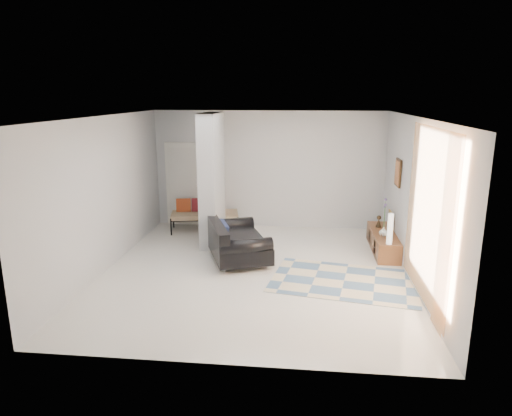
# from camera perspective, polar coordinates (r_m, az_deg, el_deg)

# --- Properties ---
(floor) EXTENTS (6.00, 6.00, 0.00)m
(floor) POSITION_cam_1_polar(r_m,az_deg,el_deg) (8.47, -0.14, -7.93)
(floor) COLOR silver
(floor) RESTS_ON ground
(ceiling) EXTENTS (6.00, 6.00, 0.00)m
(ceiling) POSITION_cam_1_polar(r_m,az_deg,el_deg) (7.87, -0.15, 11.35)
(ceiling) COLOR white
(ceiling) RESTS_ON wall_back
(wall_back) EXTENTS (6.00, 0.00, 6.00)m
(wall_back) POSITION_cam_1_polar(r_m,az_deg,el_deg) (10.99, 1.57, 4.78)
(wall_back) COLOR #BABCBF
(wall_back) RESTS_ON ground
(wall_front) EXTENTS (6.00, 0.00, 6.00)m
(wall_front) POSITION_cam_1_polar(r_m,az_deg,el_deg) (5.20, -3.79, -5.92)
(wall_front) COLOR #BABCBF
(wall_front) RESTS_ON ground
(wall_left) EXTENTS (0.00, 6.00, 6.00)m
(wall_left) POSITION_cam_1_polar(r_m,az_deg,el_deg) (8.78, -18.28, 1.70)
(wall_left) COLOR #BABCBF
(wall_left) RESTS_ON ground
(wall_right) EXTENTS (0.00, 6.00, 6.00)m
(wall_right) POSITION_cam_1_polar(r_m,az_deg,el_deg) (8.23, 19.26, 0.82)
(wall_right) COLOR #BABCBF
(wall_right) RESTS_ON ground
(partition_column) EXTENTS (0.35, 1.20, 2.80)m
(partition_column) POSITION_cam_1_polar(r_m,az_deg,el_deg) (9.77, -5.55, 3.55)
(partition_column) COLOR #9FA3A6
(partition_column) RESTS_ON floor
(hallway_door) EXTENTS (0.85, 0.06, 2.04)m
(hallway_door) POSITION_cam_1_polar(r_m,az_deg,el_deg) (11.37, -9.08, 2.98)
(hallway_door) COLOR silver
(hallway_door) RESTS_ON floor
(curtain) EXTENTS (0.00, 2.55, 2.55)m
(curtain) POSITION_cam_1_polar(r_m,az_deg,el_deg) (7.11, 20.68, -0.88)
(curtain) COLOR #FF9F43
(curtain) RESTS_ON wall_right
(wall_art) EXTENTS (0.04, 0.45, 0.55)m
(wall_art) POSITION_cam_1_polar(r_m,az_deg,el_deg) (9.54, 17.35, 4.24)
(wall_art) COLOR #38210F
(wall_art) RESTS_ON wall_right
(media_console) EXTENTS (0.45, 1.73, 0.80)m
(media_console) POSITION_cam_1_polar(r_m,az_deg,el_deg) (9.84, 15.59, -4.03)
(media_console) COLOR brown
(media_console) RESTS_ON floor
(loveseat) EXTENTS (1.55, 1.97, 0.76)m
(loveseat) POSITION_cam_1_polar(r_m,az_deg,el_deg) (9.02, -2.73, -4.20)
(loveseat) COLOR silver
(loveseat) RESTS_ON floor
(daybed) EXTENTS (1.67, 0.95, 0.77)m
(daybed) POSITION_cam_1_polar(r_m,az_deg,el_deg) (10.90, -6.57, -0.63)
(daybed) COLOR black
(daybed) RESTS_ON floor
(area_rug) EXTENTS (2.73, 2.06, 0.01)m
(area_rug) POSITION_cam_1_polar(r_m,az_deg,el_deg) (8.20, 10.96, -8.93)
(area_rug) COLOR beige
(area_rug) RESTS_ON floor
(cylinder_lamp) EXTENTS (0.11, 0.11, 0.60)m
(cylinder_lamp) POSITION_cam_1_polar(r_m,az_deg,el_deg) (8.99, 16.42, -2.52)
(cylinder_lamp) COLOR white
(cylinder_lamp) RESTS_ON media_console
(bronze_figurine) EXTENTS (0.13, 0.13, 0.25)m
(bronze_figurine) POSITION_cam_1_polar(r_m,az_deg,el_deg) (10.09, 15.09, -1.63)
(bronze_figurine) COLOR black
(bronze_figurine) RESTS_ON media_console
(vase) EXTENTS (0.19, 0.19, 0.18)m
(vase) POSITION_cam_1_polar(r_m,az_deg,el_deg) (9.51, 15.64, -2.85)
(vase) COLOR white
(vase) RESTS_ON media_console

